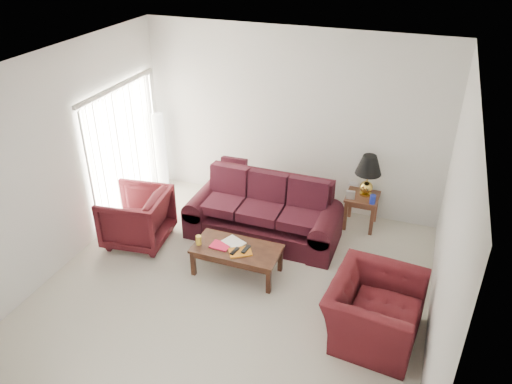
{
  "coord_description": "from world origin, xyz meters",
  "views": [
    {
      "loc": [
        2.1,
        -4.83,
        4.46
      ],
      "look_at": [
        0.0,
        0.85,
        1.05
      ],
      "focal_mm": 35.0,
      "sensor_mm": 36.0,
      "label": 1
    }
  ],
  "objects_px": {
    "sofa": "(263,211)",
    "end_table": "(361,211)",
    "armchair_left": "(137,217)",
    "floor_lamp": "(160,151)",
    "coffee_table": "(237,260)",
    "armchair_right": "(374,310)"
  },
  "relations": [
    {
      "from": "end_table",
      "to": "floor_lamp",
      "type": "bearing_deg",
      "value": 179.21
    },
    {
      "from": "armchair_left",
      "to": "floor_lamp",
      "type": "bearing_deg",
      "value": -170.5
    },
    {
      "from": "end_table",
      "to": "armchair_right",
      "type": "height_order",
      "value": "armchair_right"
    },
    {
      "from": "end_table",
      "to": "armchair_left",
      "type": "height_order",
      "value": "armchair_left"
    },
    {
      "from": "armchair_right",
      "to": "coffee_table",
      "type": "xyz_separation_m",
      "value": [
        -1.96,
        0.54,
        -0.17
      ]
    },
    {
      "from": "end_table",
      "to": "armchair_left",
      "type": "xyz_separation_m",
      "value": [
        -3.12,
        -1.62,
        0.15
      ]
    },
    {
      "from": "end_table",
      "to": "coffee_table",
      "type": "relative_size",
      "value": 0.46
    },
    {
      "from": "armchair_right",
      "to": "end_table",
      "type": "bearing_deg",
      "value": 18.84
    },
    {
      "from": "end_table",
      "to": "armchair_right",
      "type": "relative_size",
      "value": 0.48
    },
    {
      "from": "armchair_right",
      "to": "armchair_left",
      "type": "bearing_deg",
      "value": 84.24
    },
    {
      "from": "sofa",
      "to": "end_table",
      "type": "bearing_deg",
      "value": 35.64
    },
    {
      "from": "floor_lamp",
      "to": "armchair_right",
      "type": "height_order",
      "value": "floor_lamp"
    },
    {
      "from": "sofa",
      "to": "end_table",
      "type": "height_order",
      "value": "sofa"
    },
    {
      "from": "sofa",
      "to": "end_table",
      "type": "xyz_separation_m",
      "value": [
        1.37,
        0.86,
        -0.2
      ]
    },
    {
      "from": "sofa",
      "to": "armchair_right",
      "type": "bearing_deg",
      "value": -34.43
    },
    {
      "from": "sofa",
      "to": "coffee_table",
      "type": "xyz_separation_m",
      "value": [
        -0.04,
        -0.96,
        -0.26
      ]
    },
    {
      "from": "end_table",
      "to": "armchair_left",
      "type": "relative_size",
      "value": 0.6
    },
    {
      "from": "end_table",
      "to": "coffee_table",
      "type": "bearing_deg",
      "value": -127.74
    },
    {
      "from": "floor_lamp",
      "to": "armchair_left",
      "type": "height_order",
      "value": "floor_lamp"
    },
    {
      "from": "sofa",
      "to": "end_table",
      "type": "distance_m",
      "value": 1.62
    },
    {
      "from": "floor_lamp",
      "to": "coffee_table",
      "type": "bearing_deg",
      "value": -39.92
    },
    {
      "from": "sofa",
      "to": "armchair_right",
      "type": "height_order",
      "value": "sofa"
    }
  ]
}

